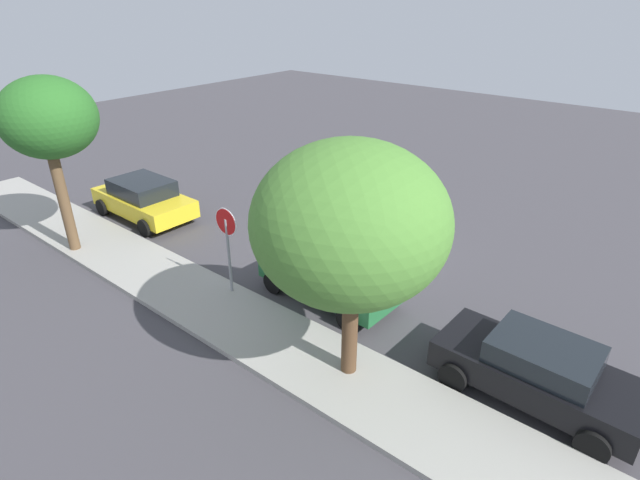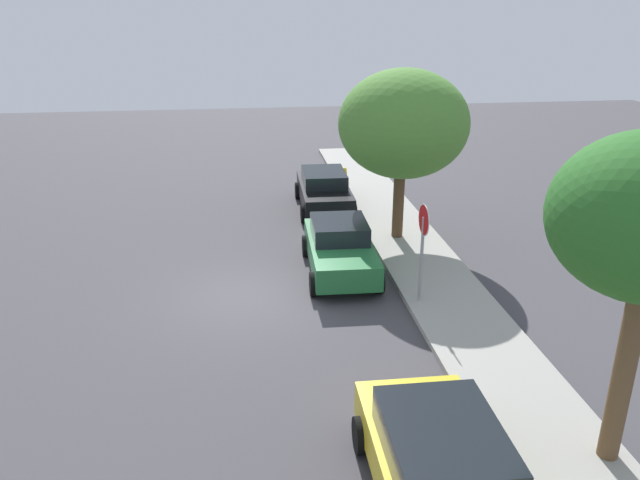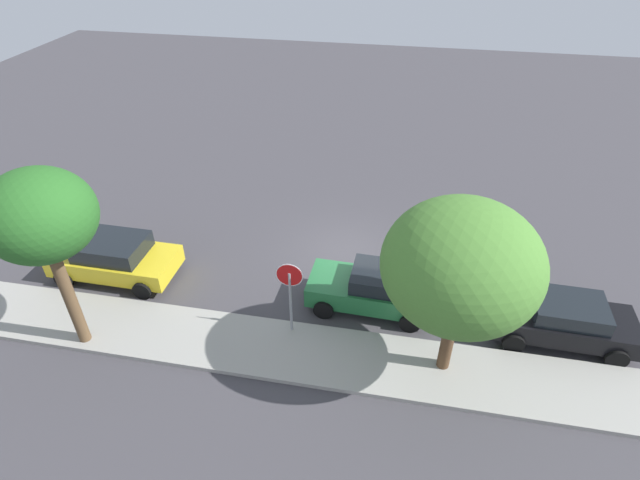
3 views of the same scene
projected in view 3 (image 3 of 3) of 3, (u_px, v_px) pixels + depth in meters
The scene contains 8 objects.
ground_plane at pixel (348, 254), 18.57m from camera, with size 60.00×60.00×0.00m, color #423F44.
sidewalk_curb at pixel (323, 356), 14.48m from camera, with size 32.00×2.27×0.14m, color #9E9B93.
stop_sign at pixel (290, 287), 14.26m from camera, with size 0.78×0.08×2.67m.
parked_car_green at pixel (372, 288), 15.88m from camera, with size 4.01×2.04×1.48m.
parked_car_yellow at pixel (114, 257), 17.15m from camera, with size 4.27×2.14×1.50m.
parked_car_black at pixel (563, 319), 14.76m from camera, with size 4.15×2.02×1.43m.
street_tree_near_corner at pixel (40, 217), 12.66m from camera, with size 2.83×2.83×5.62m.
street_tree_mid_block at pixel (461, 266), 12.01m from camera, with size 3.93×3.93×5.38m.
Camera 3 is at (-1.73, 14.73, 11.23)m, focal length 28.00 mm.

